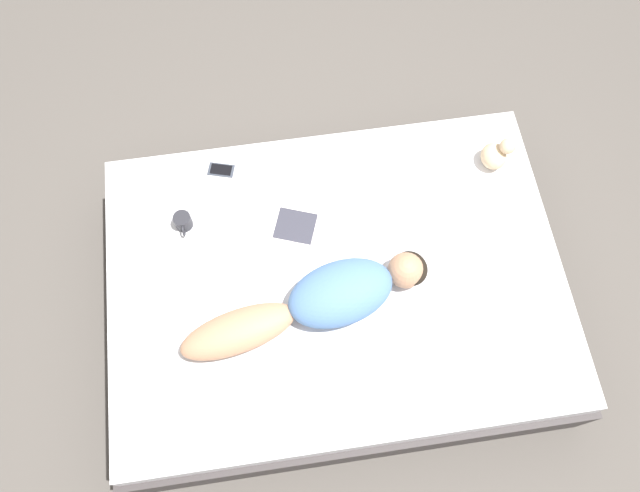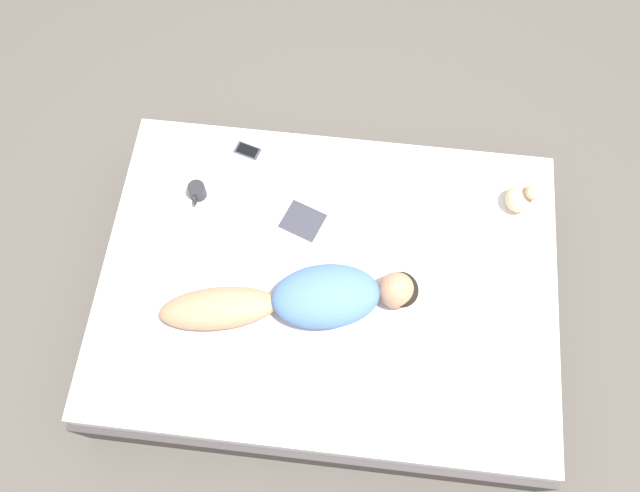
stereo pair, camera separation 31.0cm
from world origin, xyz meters
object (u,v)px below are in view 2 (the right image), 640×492
object	(u,v)px
coffee_mug	(197,191)
cell_phone	(247,151)
open_magazine	(314,201)
person	(305,299)

from	to	relation	value
coffee_mug	cell_phone	size ratio (longest dim) A/B	0.83
coffee_mug	cell_phone	bearing A→B (deg)	144.07
open_magazine	coffee_mug	distance (m)	0.61
open_magazine	person	bearing A→B (deg)	22.88
coffee_mug	person	bearing A→B (deg)	49.91
person	cell_phone	xyz separation A→B (m)	(-0.82, -0.42, -0.08)
open_magazine	cell_phone	size ratio (longest dim) A/B	4.00
coffee_mug	open_magazine	bearing A→B (deg)	92.93
open_magazine	cell_phone	bearing A→B (deg)	-103.22
person	open_magazine	distance (m)	0.57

